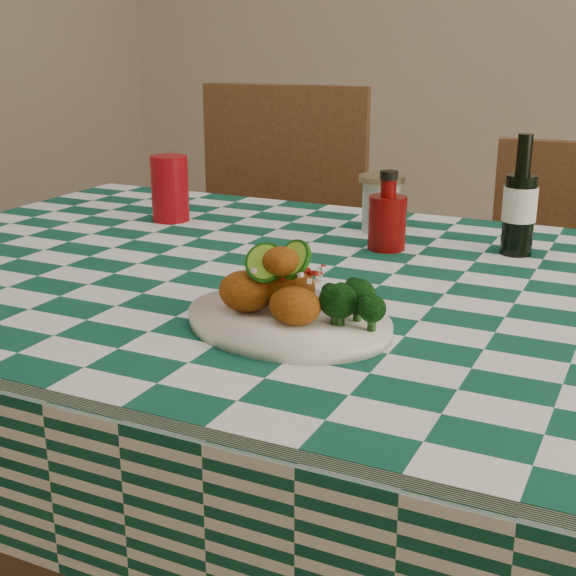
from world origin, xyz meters
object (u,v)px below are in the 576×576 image
at_px(plate, 288,321).
at_px(wooden_chair_left, 261,287).
at_px(fried_chicken_pile, 285,281).
at_px(mason_jar, 381,203).
at_px(red_tumbler, 170,188).
at_px(ketchup_bottle, 388,210).
at_px(dining_table, 317,490).
at_px(beer_bottle, 521,195).
at_px(wooden_chair_right, 557,345).

xyz_separation_m(plate, wooden_chair_left, (-0.52, 0.90, -0.28)).
height_order(fried_chicken_pile, wooden_chair_left, wooden_chair_left).
distance_m(mason_jar, wooden_chair_left, 0.65).
height_order(fried_chicken_pile, red_tumbler, red_tumbler).
bearing_deg(ketchup_bottle, mason_jar, 113.82).
height_order(dining_table, mason_jar, mason_jar).
distance_m(fried_chicken_pile, ketchup_bottle, 0.44).
bearing_deg(ketchup_bottle, fried_chicken_pile, -88.71).
bearing_deg(beer_bottle, fried_chicken_pile, -112.29).
distance_m(beer_bottle, wooden_chair_right, 0.64).
relative_size(plate, fried_chicken_pile, 2.05).
distance_m(fried_chicken_pile, wooden_chair_left, 1.09).
bearing_deg(mason_jar, wooden_chair_left, 142.99).
relative_size(beer_bottle, wooden_chair_left, 0.21).
relative_size(fried_chicken_pile, red_tumbler, 1.07).
xyz_separation_m(fried_chicken_pile, wooden_chair_right, (0.25, 0.97, -0.40)).
bearing_deg(dining_table, ketchup_bottle, 79.08).
distance_m(plate, wooden_chair_left, 1.08).
relative_size(wooden_chair_left, wooden_chair_right, 1.13).
xyz_separation_m(fried_chicken_pile, ketchup_bottle, (-0.01, 0.44, 0.01)).
bearing_deg(wooden_chair_left, red_tumbler, -95.09).
height_order(plate, wooden_chair_left, wooden_chair_left).
height_order(fried_chicken_pile, wooden_chair_right, wooden_chair_right).
relative_size(dining_table, wooden_chair_right, 1.83).
bearing_deg(mason_jar, wooden_chair_right, 51.98).
distance_m(fried_chicken_pile, red_tumbler, 0.67).
bearing_deg(red_tumbler, wooden_chair_right, 34.35).
distance_m(red_tumbler, wooden_chair_right, 0.98).
relative_size(dining_table, ketchup_bottle, 11.73).
bearing_deg(wooden_chair_right, plate, -103.94).
bearing_deg(mason_jar, ketchup_bottle, -66.18).
distance_m(beer_bottle, wooden_chair_left, 0.90).
height_order(plate, beer_bottle, beer_bottle).
bearing_deg(red_tumbler, mason_jar, 13.70).
xyz_separation_m(red_tumbler, beer_bottle, (0.70, 0.04, 0.04)).
height_order(beer_bottle, wooden_chair_left, wooden_chair_left).
height_order(red_tumbler, mason_jar, red_tumbler).
distance_m(red_tumbler, beer_bottle, 0.70).
bearing_deg(wooden_chair_left, mason_jar, -44.95).
bearing_deg(mason_jar, fried_chicken_pile, -83.36).
distance_m(dining_table, fried_chicken_pile, 0.51).
bearing_deg(ketchup_bottle, wooden_chair_right, 64.06).
bearing_deg(beer_bottle, red_tumbler, -176.55).
bearing_deg(fried_chicken_pile, red_tumbler, 136.48).
bearing_deg(mason_jar, beer_bottle, -12.60).
bearing_deg(dining_table, wooden_chair_right, 68.05).
bearing_deg(ketchup_bottle, dining_table, -100.92).
bearing_deg(fried_chicken_pile, wooden_chair_left, 119.50).
xyz_separation_m(plate, mason_jar, (-0.07, 0.57, 0.05)).
bearing_deg(fried_chicken_pile, plate, 0.00).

